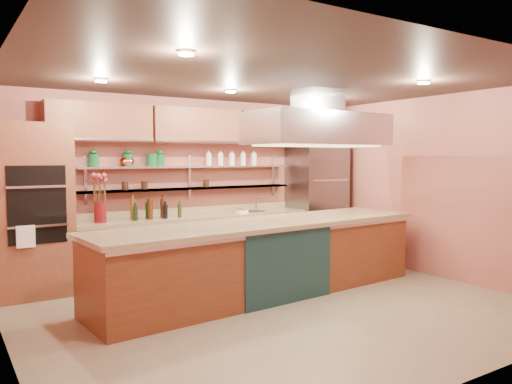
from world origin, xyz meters
TOP-DOWN VIEW (x-y plane):
  - floor at (0.00, 0.00)m, footprint 6.00×5.00m
  - ceiling at (0.00, 0.00)m, footprint 6.00×5.00m
  - wall_back at (0.00, 2.50)m, footprint 6.00×0.04m
  - wall_front at (0.00, -2.50)m, footprint 6.00×0.04m
  - wall_left at (-3.00, 0.00)m, footprint 0.04×5.00m
  - wall_right at (3.00, 0.00)m, footprint 0.04×5.00m
  - oven_stack at (-2.45, 2.18)m, footprint 0.95×0.64m
  - refrigerator at (2.35, 2.14)m, footprint 0.95×0.72m
  - back_counter at (-0.05, 2.20)m, footprint 3.84×0.64m
  - wall_shelf_lower at (-0.05, 2.37)m, footprint 3.60×0.26m
  - wall_shelf_upper at (-0.05, 2.37)m, footprint 3.60×0.26m
  - upper_cabinets at (0.00, 2.32)m, footprint 4.60×0.36m
  - range_hood at (1.07, 0.60)m, footprint 2.00×1.00m
  - ceiling_downlights at (0.00, 0.20)m, footprint 4.00×2.80m
  - island at (0.17, 0.60)m, footprint 4.82×1.39m
  - flower_vase at (-1.59, 2.15)m, footprint 0.21×0.21m
  - oil_bottle_cluster at (-0.74, 2.15)m, footprint 0.82×0.26m
  - kitchen_scale at (0.75, 2.15)m, footprint 0.21×0.18m
  - bar_faucet at (1.09, 2.25)m, footprint 0.03×0.03m
  - copper_kettle at (-1.14, 2.37)m, footprint 0.20×0.20m
  - green_canister at (-0.73, 2.37)m, footprint 0.17×0.17m

SIDE VIEW (x-z plane):
  - floor at x=0.00m, z-range -0.02..0.00m
  - back_counter at x=-0.05m, z-range 0.00..0.93m
  - island at x=0.17m, z-range 0.00..0.99m
  - kitchen_scale at x=0.75m, z-range 0.93..1.03m
  - bar_faucet at x=1.09m, z-range 0.93..1.14m
  - refrigerator at x=2.35m, z-range 0.00..2.10m
  - oil_bottle_cluster at x=-0.74m, z-range 0.93..1.19m
  - flower_vase at x=-1.59m, z-range 0.93..1.23m
  - oven_stack at x=-2.45m, z-range 0.00..2.30m
  - wall_shelf_lower at x=-0.05m, z-range 1.34..1.36m
  - wall_back at x=0.00m, z-range 0.00..2.80m
  - wall_front at x=0.00m, z-range 0.00..2.80m
  - wall_left at x=-3.00m, z-range 0.00..2.80m
  - wall_right at x=3.00m, z-range 0.00..2.80m
  - wall_shelf_upper at x=-0.05m, z-range 1.69..1.71m
  - copper_kettle at x=-1.14m, z-range 1.71..1.86m
  - green_canister at x=-0.73m, z-range 1.71..1.91m
  - range_hood at x=1.07m, z-range 2.02..2.48m
  - upper_cabinets at x=0.00m, z-range 2.08..2.62m
  - ceiling_downlights at x=0.00m, z-range 2.76..2.78m
  - ceiling at x=0.00m, z-range 2.79..2.81m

